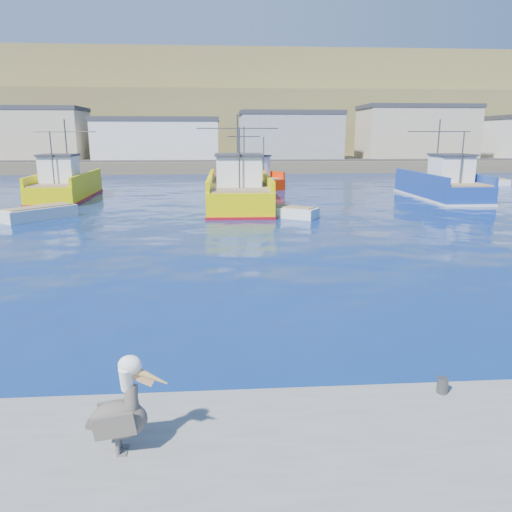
{
  "coord_description": "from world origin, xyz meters",
  "views": [
    {
      "loc": [
        -1.05,
        -11.47,
        5.13
      ],
      "look_at": [
        0.15,
        4.47,
        1.25
      ],
      "focal_mm": 35.0,
      "sensor_mm": 36.0,
      "label": 1
    }
  ],
  "objects_px": {
    "skiff_mid": "(287,213)",
    "pelican": "(121,411)",
    "trawler_yellow_a": "(65,186)",
    "skiff_left": "(39,214)",
    "trawler_blue": "(442,186)",
    "trawler_yellow_b": "(238,191)",
    "boat_orange": "(251,178)",
    "skiff_far": "(496,182)"
  },
  "relations": [
    {
      "from": "pelican",
      "to": "trawler_blue",
      "type": "bearing_deg",
      "value": 59.23
    },
    {
      "from": "trawler_yellow_b",
      "to": "trawler_blue",
      "type": "bearing_deg",
      "value": 12.44
    },
    {
      "from": "trawler_blue",
      "to": "skiff_mid",
      "type": "distance_m",
      "value": 16.72
    },
    {
      "from": "trawler_blue",
      "to": "skiff_mid",
      "type": "xyz_separation_m",
      "value": [
        -14.19,
        -8.81,
        -0.76
      ]
    },
    {
      "from": "skiff_left",
      "to": "pelican",
      "type": "relative_size",
      "value": 2.88
    },
    {
      "from": "boat_orange",
      "to": "skiff_far",
      "type": "distance_m",
      "value": 26.62
    },
    {
      "from": "trawler_blue",
      "to": "pelican",
      "type": "relative_size",
      "value": 7.25
    },
    {
      "from": "skiff_far",
      "to": "trawler_yellow_b",
      "type": "bearing_deg",
      "value": -151.85
    },
    {
      "from": "trawler_yellow_a",
      "to": "boat_orange",
      "type": "distance_m",
      "value": 17.52
    },
    {
      "from": "skiff_mid",
      "to": "boat_orange",
      "type": "bearing_deg",
      "value": 93.56
    },
    {
      "from": "skiff_left",
      "to": "boat_orange",
      "type": "bearing_deg",
      "value": 51.24
    },
    {
      "from": "trawler_yellow_b",
      "to": "skiff_left",
      "type": "height_order",
      "value": "trawler_yellow_b"
    },
    {
      "from": "trawler_yellow_b",
      "to": "skiff_mid",
      "type": "xyz_separation_m",
      "value": [
        2.9,
        -5.04,
        -0.84
      ]
    },
    {
      "from": "pelican",
      "to": "skiff_mid",
      "type": "bearing_deg",
      "value": 76.78
    },
    {
      "from": "trawler_yellow_b",
      "to": "trawler_yellow_a",
      "type": "bearing_deg",
      "value": 157.49
    },
    {
      "from": "trawler_blue",
      "to": "boat_orange",
      "type": "distance_m",
      "value": 18.08
    },
    {
      "from": "boat_orange",
      "to": "skiff_mid",
      "type": "height_order",
      "value": "boat_orange"
    },
    {
      "from": "trawler_yellow_a",
      "to": "skiff_far",
      "type": "xyz_separation_m",
      "value": [
        42.37,
        9.31,
        -0.77
      ]
    },
    {
      "from": "skiff_far",
      "to": "pelican",
      "type": "relative_size",
      "value": 2.48
    },
    {
      "from": "skiff_mid",
      "to": "pelican",
      "type": "height_order",
      "value": "pelican"
    },
    {
      "from": "trawler_yellow_b",
      "to": "skiff_far",
      "type": "distance_m",
      "value": 32.11
    },
    {
      "from": "skiff_far",
      "to": "boat_orange",
      "type": "bearing_deg",
      "value": -176.13
    },
    {
      "from": "trawler_yellow_a",
      "to": "skiff_mid",
      "type": "xyz_separation_m",
      "value": [
        16.97,
        -10.88,
        -0.75
      ]
    },
    {
      "from": "trawler_yellow_a",
      "to": "trawler_yellow_b",
      "type": "xyz_separation_m",
      "value": [
        14.08,
        -5.83,
        0.09
      ]
    },
    {
      "from": "trawler_yellow_b",
      "to": "trawler_blue",
      "type": "relative_size",
      "value": 1.14
    },
    {
      "from": "trawler_blue",
      "to": "skiff_left",
      "type": "height_order",
      "value": "trawler_blue"
    },
    {
      "from": "boat_orange",
      "to": "skiff_mid",
      "type": "relative_size",
      "value": 1.96
    },
    {
      "from": "trawler_blue",
      "to": "skiff_left",
      "type": "xyz_separation_m",
      "value": [
        -29.8,
        -8.44,
        -0.72
      ]
    },
    {
      "from": "trawler_yellow_b",
      "to": "skiff_mid",
      "type": "height_order",
      "value": "trawler_yellow_b"
    },
    {
      "from": "skiff_left",
      "to": "skiff_far",
      "type": "height_order",
      "value": "skiff_left"
    },
    {
      "from": "skiff_left",
      "to": "pelican",
      "type": "height_order",
      "value": "pelican"
    },
    {
      "from": "trawler_yellow_a",
      "to": "trawler_blue",
      "type": "bearing_deg",
      "value": -3.79
    },
    {
      "from": "trawler_blue",
      "to": "skiff_left",
      "type": "distance_m",
      "value": 30.98
    },
    {
      "from": "skiff_left",
      "to": "trawler_yellow_b",
      "type": "bearing_deg",
      "value": 20.19
    },
    {
      "from": "trawler_yellow_a",
      "to": "skiff_left",
      "type": "bearing_deg",
      "value": -82.6
    },
    {
      "from": "skiff_mid",
      "to": "skiff_far",
      "type": "bearing_deg",
      "value": 38.47
    },
    {
      "from": "boat_orange",
      "to": "trawler_blue",
      "type": "bearing_deg",
      "value": -31.97
    },
    {
      "from": "trawler_yellow_a",
      "to": "skiff_left",
      "type": "distance_m",
      "value": 10.62
    },
    {
      "from": "trawler_yellow_a",
      "to": "skiff_left",
      "type": "xyz_separation_m",
      "value": [
        1.37,
        -10.51,
        -0.71
      ]
    },
    {
      "from": "trawler_yellow_b",
      "to": "skiff_left",
      "type": "bearing_deg",
      "value": -159.81
    },
    {
      "from": "skiff_left",
      "to": "trawler_blue",
      "type": "bearing_deg",
      "value": 15.82
    },
    {
      "from": "trawler_blue",
      "to": "skiff_far",
      "type": "xyz_separation_m",
      "value": [
        11.21,
        11.37,
        -0.78
      ]
    }
  ]
}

